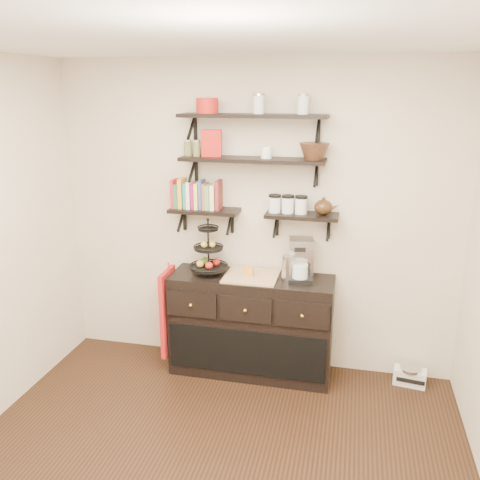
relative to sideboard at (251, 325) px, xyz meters
name	(u,v)px	position (x,y,z in m)	size (l,w,h in m)	color
ceiling	(185,31)	(-0.02, -1.51, 2.25)	(3.50, 3.50, 0.02)	white
back_wall	(255,219)	(-0.02, 0.24, 0.90)	(3.50, 0.02, 2.70)	beige
shelf_top	(253,116)	(-0.02, 0.10, 1.78)	(1.20, 0.27, 0.23)	black
shelf_mid	(252,160)	(-0.02, 0.10, 1.43)	(1.20, 0.27, 0.23)	black
shelf_low_left	(205,211)	(-0.44, 0.12, 0.98)	(0.60, 0.25, 0.23)	black
shelf_low_right	(302,216)	(0.40, 0.12, 0.98)	(0.60, 0.25, 0.23)	black
cookbooks	(198,195)	(-0.49, 0.12, 1.11)	(0.43, 0.15, 0.26)	red
glass_canisters	(288,205)	(0.28, 0.12, 1.06)	(0.32, 0.10, 0.13)	silver
sideboard	(251,325)	(0.00, 0.00, 0.00)	(1.40, 0.50, 0.92)	black
fruit_stand	(209,255)	(-0.38, 0.00, 0.61)	(0.32, 0.32, 0.48)	black
candle	(249,271)	(-0.02, 0.00, 0.50)	(0.08, 0.08, 0.08)	#BE802B
coffee_maker	(301,260)	(0.41, 0.03, 0.62)	(0.23, 0.22, 0.37)	black
thermal_carafe	(288,268)	(0.32, -0.02, 0.56)	(0.11, 0.11, 0.22)	silver
apron	(168,311)	(-0.73, -0.10, 0.10)	(0.04, 0.33, 0.77)	#A91219
radio	(410,376)	(1.37, 0.08, -0.37)	(0.28, 0.20, 0.16)	silver
recipe_box	(212,143)	(-0.36, 0.10, 1.56)	(0.16, 0.06, 0.22)	red
walnut_bowl	(314,151)	(0.48, 0.10, 1.51)	(0.24, 0.24, 0.13)	black
ramekins	(266,152)	(0.10, 0.10, 1.50)	(0.09, 0.09, 0.10)	white
teapot	(323,206)	(0.57, 0.12, 1.07)	(0.20, 0.15, 0.15)	#362010
red_pot	(207,106)	(-0.40, 0.10, 1.86)	(0.18, 0.18, 0.12)	red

